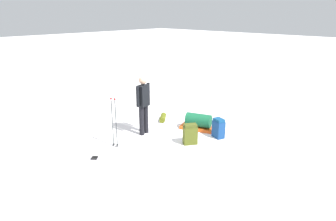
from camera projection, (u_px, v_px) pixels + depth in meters
The scene contains 8 objects.
ground_plane at pixel (168, 133), 8.83m from camera, with size 80.00×80.00×0.00m, color white.
skier_standing at pixel (143, 102), 8.50m from camera, with size 0.27×0.56×1.70m.
ski_pair_near at pixel (95, 159), 7.28m from camera, with size 1.64×1.41×0.05m.
backpack_large_dark at pixel (218, 128), 8.46m from camera, with size 0.39×0.33×0.56m.
backpack_bright at pixel (190, 134), 8.04m from camera, with size 0.38×0.42×0.56m.
ski_poles_planted_near at pixel (114, 120), 7.72m from camera, with size 0.18×0.10×1.34m.
gear_sled at pixel (198, 122), 9.06m from camera, with size 1.16×0.80×0.49m.
sleeping_mat_rolled at pixel (163, 118), 9.84m from camera, with size 0.18×0.18×0.55m, color #555D15.
Camera 1 is at (-5.64, 5.92, 3.41)m, focal length 32.14 mm.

